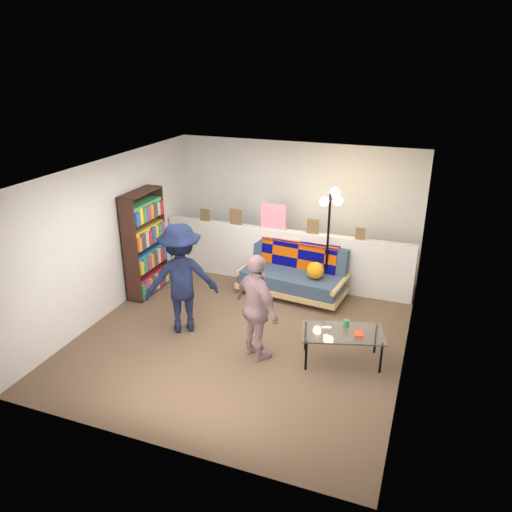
# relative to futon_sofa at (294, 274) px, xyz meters

# --- Properties ---
(ground) EXTENTS (5.00, 5.00, 0.00)m
(ground) POSITION_rel_futon_sofa_xyz_m (-0.30, -1.45, -0.36)
(ground) COLOR brown
(ground) RESTS_ON ground
(room_shell) EXTENTS (4.60, 5.05, 2.45)m
(room_shell) POSITION_rel_futon_sofa_xyz_m (-0.30, -0.97, 1.31)
(room_shell) COLOR silver
(room_shell) RESTS_ON ground
(half_wall_ledge) EXTENTS (4.45, 0.15, 1.00)m
(half_wall_ledge) POSITION_rel_futon_sofa_xyz_m (-0.30, 0.35, 0.14)
(half_wall_ledge) COLOR silver
(half_wall_ledge) RESTS_ON ground
(ledge_decor) EXTENTS (2.97, 0.02, 0.45)m
(ledge_decor) POSITION_rel_futon_sofa_xyz_m (-0.53, 0.33, 0.82)
(ledge_decor) COLOR brown
(ledge_decor) RESTS_ON half_wall_ledge
(futon_sofa) EXTENTS (1.86, 1.04, 0.77)m
(futon_sofa) POSITION_rel_futon_sofa_xyz_m (0.00, 0.00, 0.00)
(futon_sofa) COLOR tan
(futon_sofa) RESTS_ON ground
(bookshelf) EXTENTS (0.30, 0.89, 1.77)m
(bookshelf) POSITION_rel_futon_sofa_xyz_m (-2.38, -0.79, 0.47)
(bookshelf) COLOR black
(bookshelf) RESTS_ON ground
(coffee_table) EXTENTS (1.18, 0.86, 0.55)m
(coffee_table) POSITION_rel_futon_sofa_xyz_m (1.17, -1.72, 0.06)
(coffee_table) COLOR black
(coffee_table) RESTS_ON ground
(floor_lamp) EXTENTS (0.40, 0.34, 1.86)m
(floor_lamp) POSITION_rel_futon_sofa_xyz_m (0.53, 0.13, 0.96)
(floor_lamp) COLOR black
(floor_lamp) RESTS_ON ground
(person_left) EXTENTS (1.22, 1.10, 1.64)m
(person_left) POSITION_rel_futon_sofa_xyz_m (-1.20, -1.70, 0.47)
(person_left) COLOR black
(person_left) RESTS_ON ground
(person_right) EXTENTS (0.92, 0.79, 1.48)m
(person_right) POSITION_rel_futon_sofa_xyz_m (0.07, -2.01, 0.38)
(person_right) COLOR pink
(person_right) RESTS_ON ground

